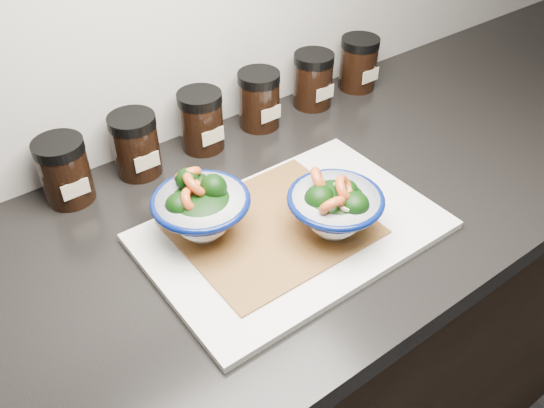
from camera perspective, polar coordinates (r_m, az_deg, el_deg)
cabinet at (r=1.33m, az=3.40°, el=-15.12°), size 3.43×0.58×0.86m
countertop at (r=0.99m, az=4.37°, el=0.06°), size 3.50×0.60×0.04m
cutting_board at (r=0.90m, az=2.03°, el=-2.70°), size 0.45×0.30×0.01m
bamboo_mat at (r=0.89m, az=0.00°, el=-2.27°), size 0.28×0.24×0.00m
bowl_left at (r=0.86m, az=-7.09°, el=-0.40°), size 0.15×0.15×0.11m
bowl_right at (r=0.86m, az=6.24°, el=-0.36°), size 0.15×0.15×0.11m
spice_jar_a at (r=1.00m, az=-19.85°, el=3.11°), size 0.08×0.08×0.11m
spice_jar_b at (r=1.03m, az=-13.35°, el=5.73°), size 0.08×0.08×0.11m
spice_jar_c at (r=1.07m, az=-7.01°, el=8.19°), size 0.08×0.08×0.11m
spice_jar_d at (r=1.13m, az=-1.28°, el=10.31°), size 0.08×0.08×0.11m
spice_jar_e at (r=1.21m, az=4.09°, el=12.17°), size 0.08×0.08×0.11m
spice_jar_f at (r=1.29m, az=8.57°, el=13.63°), size 0.08×0.08×0.11m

